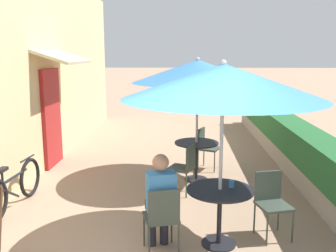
{
  "coord_description": "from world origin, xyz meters",
  "views": [
    {
      "loc": [
        0.45,
        -3.01,
        2.42
      ],
      "look_at": [
        0.15,
        4.26,
        1.0
      ],
      "focal_mm": 40.0,
      "sensor_mm": 36.0,
      "label": 1
    }
  ],
  "objects_px": {
    "cafe_chair_mid_left": "(185,165)",
    "patio_umbrella_mid": "(198,71)",
    "cafe_chair_near_right": "(162,215)",
    "bicycle_leaning": "(14,188)",
    "patio_umbrella_near": "(223,82)",
    "patio_table_mid": "(196,152)",
    "cafe_chair_mid_right": "(206,145)",
    "patio_table_near": "(220,203)",
    "seated_patron_near_right": "(160,198)",
    "coffee_cup_near": "(232,184)",
    "cafe_chair_near_left": "(271,199)"
  },
  "relations": [
    {
      "from": "cafe_chair_mid_left",
      "to": "patio_umbrella_mid",
      "type": "bearing_deg",
      "value": 5.74
    },
    {
      "from": "cafe_chair_near_right",
      "to": "bicycle_leaning",
      "type": "height_order",
      "value": "cafe_chair_near_right"
    },
    {
      "from": "cafe_chair_mid_left",
      "to": "patio_umbrella_near",
      "type": "bearing_deg",
      "value": -143.44
    },
    {
      "from": "patio_table_mid",
      "to": "patio_umbrella_mid",
      "type": "xyz_separation_m",
      "value": [
        0.0,
        0.0,
        1.53
      ]
    },
    {
      "from": "cafe_chair_mid_left",
      "to": "cafe_chair_mid_right",
      "type": "distance_m",
      "value": 1.53
    },
    {
      "from": "patio_table_near",
      "to": "cafe_chair_mid_left",
      "type": "distance_m",
      "value": 1.82
    },
    {
      "from": "cafe_chair_mid_left",
      "to": "seated_patron_near_right",
      "type": "bearing_deg",
      "value": -166.32
    },
    {
      "from": "patio_table_mid",
      "to": "seated_patron_near_right",
      "type": "bearing_deg",
      "value": -101.33
    },
    {
      "from": "coffee_cup_near",
      "to": "cafe_chair_mid_left",
      "type": "relative_size",
      "value": 0.1
    },
    {
      "from": "patio_umbrella_mid",
      "to": "cafe_chair_mid_left",
      "type": "xyz_separation_m",
      "value": [
        -0.22,
        -0.73,
        -1.58
      ]
    },
    {
      "from": "patio_table_mid",
      "to": "cafe_chair_mid_right",
      "type": "relative_size",
      "value": 0.97
    },
    {
      "from": "cafe_chair_near_left",
      "to": "bicycle_leaning",
      "type": "distance_m",
      "value": 3.9
    },
    {
      "from": "cafe_chair_near_left",
      "to": "patio_table_mid",
      "type": "relative_size",
      "value": 1.03
    },
    {
      "from": "cafe_chair_near_left",
      "to": "patio_umbrella_mid",
      "type": "xyz_separation_m",
      "value": [
        -0.92,
        2.22,
        1.58
      ]
    },
    {
      "from": "cafe_chair_near_right",
      "to": "bicycle_leaning",
      "type": "xyz_separation_m",
      "value": [
        -2.41,
        1.28,
        -0.17
      ]
    },
    {
      "from": "patio_umbrella_near",
      "to": "cafe_chair_mid_right",
      "type": "distance_m",
      "value": 3.59
    },
    {
      "from": "patio_table_mid",
      "to": "bicycle_leaning",
      "type": "relative_size",
      "value": 0.48
    },
    {
      "from": "seated_patron_near_right",
      "to": "coffee_cup_near",
      "type": "bearing_deg",
      "value": -0.33
    },
    {
      "from": "cafe_chair_near_left",
      "to": "patio_umbrella_mid",
      "type": "distance_m",
      "value": 2.87
    },
    {
      "from": "patio_table_near",
      "to": "coffee_cup_near",
      "type": "bearing_deg",
      "value": 25.76
    },
    {
      "from": "cafe_chair_near_right",
      "to": "cafe_chair_mid_left",
      "type": "xyz_separation_m",
      "value": [
        0.28,
        2.04,
        0.0
      ]
    },
    {
      "from": "patio_table_mid",
      "to": "bicycle_leaning",
      "type": "height_order",
      "value": "bicycle_leaning"
    },
    {
      "from": "cafe_chair_mid_right",
      "to": "bicycle_leaning",
      "type": "height_order",
      "value": "cafe_chair_mid_right"
    },
    {
      "from": "coffee_cup_near",
      "to": "patio_umbrella_mid",
      "type": "distance_m",
      "value": 2.77
    },
    {
      "from": "patio_table_near",
      "to": "cafe_chair_near_right",
      "type": "height_order",
      "value": "cafe_chair_near_right"
    },
    {
      "from": "patio_table_near",
      "to": "coffee_cup_near",
      "type": "relative_size",
      "value": 9.34
    },
    {
      "from": "cafe_chair_near_right",
      "to": "cafe_chair_near_left",
      "type": "bearing_deg",
      "value": 5.74
    },
    {
      "from": "cafe_chair_near_left",
      "to": "patio_umbrella_near",
      "type": "bearing_deg",
      "value": 5.74
    },
    {
      "from": "bicycle_leaning",
      "to": "coffee_cup_near",
      "type": "bearing_deg",
      "value": -11.95
    },
    {
      "from": "seated_patron_near_right",
      "to": "cafe_chair_mid_right",
      "type": "xyz_separation_m",
      "value": [
        0.76,
        3.39,
        -0.17
      ]
    },
    {
      "from": "patio_table_mid",
      "to": "patio_table_near",
      "type": "bearing_deg",
      "value": -85.22
    },
    {
      "from": "patio_umbrella_near",
      "to": "coffee_cup_near",
      "type": "xyz_separation_m",
      "value": [
        0.15,
        0.07,
        -1.3
      ]
    },
    {
      "from": "patio_umbrella_near",
      "to": "coffee_cup_near",
      "type": "relative_size",
      "value": 27.07
    },
    {
      "from": "patio_table_mid",
      "to": "patio_umbrella_mid",
      "type": "bearing_deg",
      "value": 90.0
    },
    {
      "from": "bicycle_leaning",
      "to": "patio_umbrella_mid",
      "type": "bearing_deg",
      "value": 31.05
    },
    {
      "from": "cafe_chair_near_right",
      "to": "bicycle_leaning",
      "type": "relative_size",
      "value": 0.5
    },
    {
      "from": "seated_patron_near_right",
      "to": "cafe_chair_mid_left",
      "type": "height_order",
      "value": "seated_patron_near_right"
    },
    {
      "from": "seated_patron_near_right",
      "to": "cafe_chair_mid_left",
      "type": "distance_m",
      "value": 1.96
    },
    {
      "from": "patio_umbrella_near",
      "to": "cafe_chair_near_left",
      "type": "bearing_deg",
      "value": 21.28
    },
    {
      "from": "coffee_cup_near",
      "to": "cafe_chair_mid_right",
      "type": "xyz_separation_m",
      "value": [
        -0.14,
        3.15,
        -0.28
      ]
    },
    {
      "from": "patio_umbrella_near",
      "to": "patio_table_near",
      "type": "bearing_deg",
      "value": 180.0
    },
    {
      "from": "coffee_cup_near",
      "to": "seated_patron_near_right",
      "type": "bearing_deg",
      "value": -164.79
    },
    {
      "from": "coffee_cup_near",
      "to": "patio_table_mid",
      "type": "xyz_separation_m",
      "value": [
        -0.36,
        2.42,
        -0.23
      ]
    },
    {
      "from": "cafe_chair_near_left",
      "to": "cafe_chair_mid_left",
      "type": "bearing_deg",
      "value": -67.93
    },
    {
      "from": "cafe_chair_near_left",
      "to": "cafe_chair_near_right",
      "type": "relative_size",
      "value": 1.0
    },
    {
      "from": "seated_patron_near_right",
      "to": "patio_umbrella_mid",
      "type": "relative_size",
      "value": 0.51
    },
    {
      "from": "cafe_chair_near_right",
      "to": "cafe_chair_mid_right",
      "type": "relative_size",
      "value": 1.0
    },
    {
      "from": "cafe_chair_near_right",
      "to": "cafe_chair_mid_right",
      "type": "distance_m",
      "value": 3.58
    },
    {
      "from": "cafe_chair_near_right",
      "to": "cafe_chair_mid_left",
      "type": "distance_m",
      "value": 2.06
    },
    {
      "from": "patio_table_near",
      "to": "patio_table_mid",
      "type": "distance_m",
      "value": 2.5
    }
  ]
}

